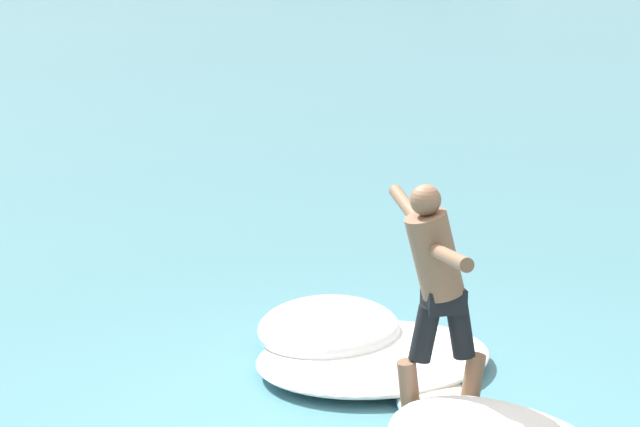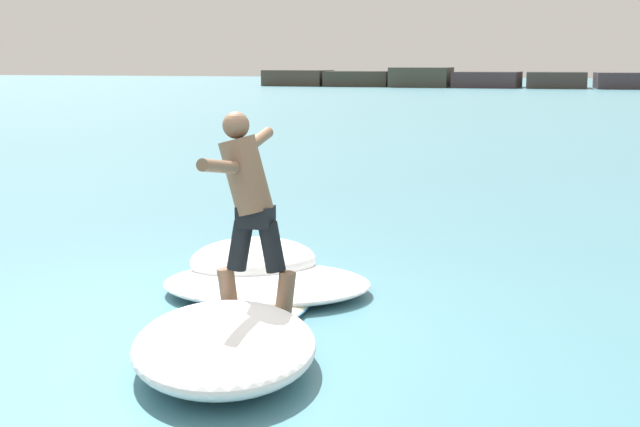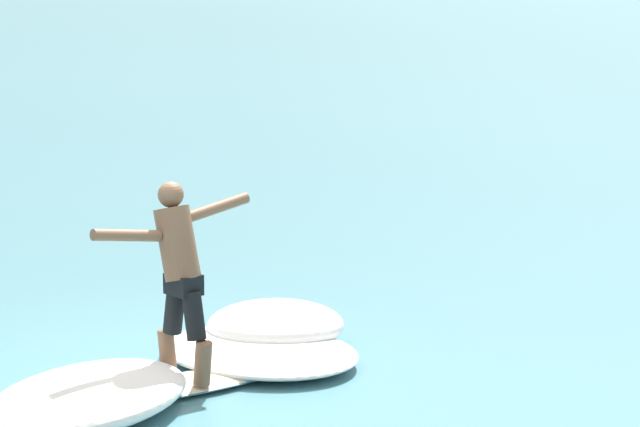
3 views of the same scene
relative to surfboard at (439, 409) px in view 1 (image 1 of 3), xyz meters
name	(u,v)px [view 1 (image 1 of 3)]	position (x,y,z in m)	size (l,w,h in m)	color
surfboard	(439,409)	(0.00, 0.00, 0.00)	(0.71, 2.24, 0.22)	beige
surfer	(436,281)	(-0.06, -0.04, 0.93)	(0.63, 1.47, 1.54)	brown
wave_foam_at_tail	(374,357)	(-0.25, 0.86, 0.05)	(2.02, 1.71, 0.18)	white
wave_foam_beside	(329,329)	(-0.52, 1.25, 0.15)	(1.58, 1.59, 0.39)	white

